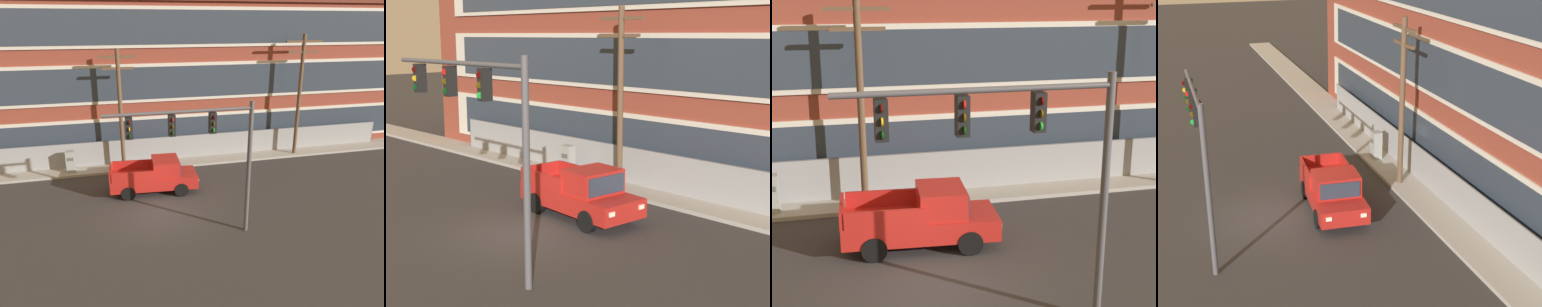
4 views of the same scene
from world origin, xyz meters
TOP-DOWN VIEW (x-y plane):
  - ground_plane at (0.00, 0.00)m, footprint 160.00×160.00m
  - sidewalk_building_side at (0.00, 7.18)m, footprint 80.00×2.08m
  - brick_mill_building at (6.22, 12.43)m, footprint 49.13×9.01m
  - chain_link_fence at (2.36, 7.67)m, footprint 33.24×0.06m
  - traffic_signal_mast at (1.69, -2.61)m, footprint 6.43×0.43m
  - pickup_truck_red at (0.26, 2.85)m, footprint 5.19×2.42m
  - utility_pole_near_corner at (-1.29, 6.68)m, footprint 2.33×0.26m

SIDE VIEW (x-z plane):
  - ground_plane at x=0.00m, z-range 0.00..0.00m
  - sidewalk_building_side at x=0.00m, z-range 0.00..0.16m
  - chain_link_fence at x=2.36m, z-range 0.02..1.86m
  - pickup_truck_red at x=0.26m, z-range -0.05..1.94m
  - utility_pole_near_corner at x=-1.29m, z-range 0.43..8.40m
  - traffic_signal_mast at x=1.69m, z-range 1.49..7.78m
  - brick_mill_building at x=6.22m, z-range 0.01..11.20m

